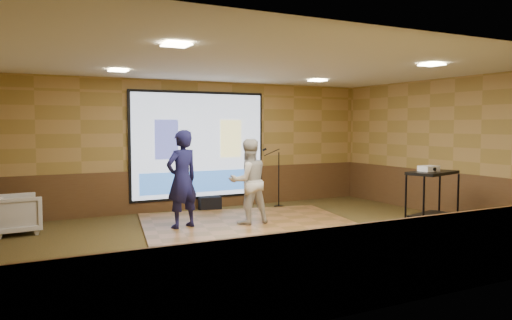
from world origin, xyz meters
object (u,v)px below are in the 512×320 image
dance_floor (247,222)px  duffel_bag (210,203)px  mic_stand (277,186)px  projector_screen (199,146)px  player_left (182,179)px  av_table (432,187)px  player_right (248,181)px  banquet_chair (16,214)px  projector (429,169)px

dance_floor → duffel_bag: 1.80m
mic_stand → duffel_bag: (-1.63, 0.30, -0.34)m
projector_screen → player_left: 2.37m
player_left → av_table: (4.16, -2.23, -0.15)m
player_right → duffel_bag: bearing=-88.4°
player_left → mic_stand: bearing=-170.9°
dance_floor → av_table: bearing=-37.8°
av_table → banquet_chair: bearing=155.2°
mic_stand → player_right: bearing=-155.7°
dance_floor → projector: bearing=-38.4°
player_right → projector: bearing=145.6°
projector_screen → player_right: size_ratio=1.98×
dance_floor → banquet_chair: banquet_chair is taller
dance_floor → av_table: av_table is taller
dance_floor → duffel_bag: size_ratio=8.31×
dance_floor → projector: projector is taller
projector_screen → projector: bearing=-55.1°
dance_floor → projector: 3.66m
projector → banquet_chair: 7.64m
projector_screen → duffel_bag: projector_screen is taller
mic_stand → banquet_chair: 5.73m
player_right → duffel_bag: (-0.02, 1.97, -0.71)m
dance_floor → player_left: 1.65m
player_right → av_table: 3.50m
dance_floor → duffel_bag: bearing=92.4°
mic_stand → banquet_chair: (-5.71, -0.45, -0.13)m
projector → player_left: bearing=152.7°
mic_stand → banquet_chair: bearing=162.8°
duffel_bag → mic_stand: bearing=-10.4°
player_left → dance_floor: bearing=160.4°
player_right → av_table: player_right is taller
player_right → banquet_chair: 4.31m
dance_floor → av_table: (2.81, -2.18, 0.79)m
projector_screen → mic_stand: 2.11m
player_right → mic_stand: 2.35m
player_right → banquet_chair: player_right is taller
player_left → av_table: size_ratio=1.67×
projector_screen → dance_floor: bearing=-83.9°
player_right → projector: 3.43m
av_table → banquet_chair: av_table is taller
dance_floor → av_table: size_ratio=3.73×
projector_screen → duffel_bag: (0.15, -0.27, -1.32)m
projector_screen → av_table: size_ratio=2.99×
dance_floor → player_right: size_ratio=2.46×
player_right → duffel_bag: size_ratio=3.37×
av_table → duffel_bag: av_table is taller
banquet_chair → dance_floor: bearing=-108.9°
projector → banquet_chair: (-6.88, 3.21, -0.80)m
mic_stand → duffel_bag: bearing=147.9°
projector_screen → duffel_bag: bearing=-61.6°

